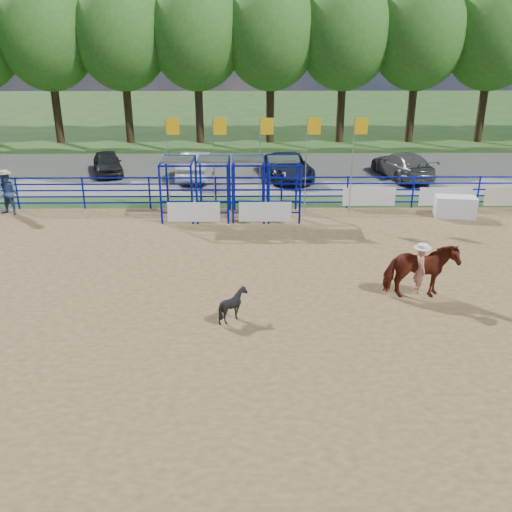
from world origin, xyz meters
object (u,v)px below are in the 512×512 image
spectator_cowboy (7,193)px  announcer_table (455,207)px  car_d (402,165)px  car_b (197,165)px  horse_and_rider (420,269)px  calf (233,305)px  car_a (108,163)px  car_c (289,166)px

spectator_cowboy → announcer_table: bearing=-1.6°
announcer_table → car_d: size_ratio=0.35×
announcer_table → car_b: size_ratio=0.38×
announcer_table → car_d: car_d is taller
horse_and_rider → calf: bearing=-166.4°
calf → car_b: (-2.41, 16.18, 0.26)m
calf → car_d: car_d is taller
car_a → car_d: car_d is taller
car_c → horse_and_rider: bearing=-85.8°
car_b → car_c: car_b is taller
announcer_table → horse_and_rider: size_ratio=0.69×
announcer_table → spectator_cowboy: spectator_cowboy is taller
car_b → spectator_cowboy: bearing=43.2°
horse_and_rider → calf: (-5.65, -1.37, -0.49)m
announcer_table → horse_and_rider: 8.81m
car_b → car_d: bearing=-175.9°
announcer_table → car_c: (-6.85, 6.83, 0.19)m
spectator_cowboy → calf: bearing=-44.1°
calf → car_c: size_ratio=0.20×
calf → car_a: size_ratio=0.26×
announcer_table → car_b: bearing=149.9°
calf → car_c: bearing=-11.6°
car_a → car_d: size_ratio=0.76×
horse_and_rider → car_d: 15.18m
announcer_table → calf: (-9.44, -9.30, 0.01)m
horse_and_rider → car_a: 20.60m
car_d → spectator_cowboy: bearing=6.4°
spectator_cowboy → car_c: 14.22m
car_c → car_a: bearing=166.4°
spectator_cowboy → car_d: 20.03m
car_b → car_c: 5.00m
spectator_cowboy → car_a: (2.65, 7.35, -0.35)m
spectator_cowboy → car_b: size_ratio=0.43×
spectator_cowboy → car_c: spectator_cowboy is taller
car_a → car_d: 16.37m
horse_and_rider → spectator_cowboy: size_ratio=1.27×
car_c → spectator_cowboy: bearing=-161.3°
announcer_table → car_c: car_c is taller
horse_and_rider → spectator_cowboy: bearing=151.7°
car_b → car_d: (11.24, 0.02, -0.03)m
horse_and_rider → car_c: 15.08m
car_c → car_d: (6.24, 0.07, 0.05)m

